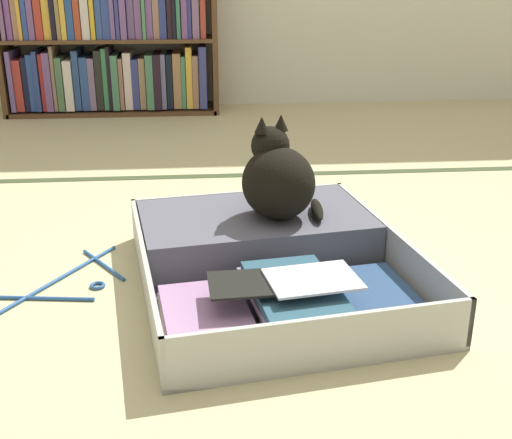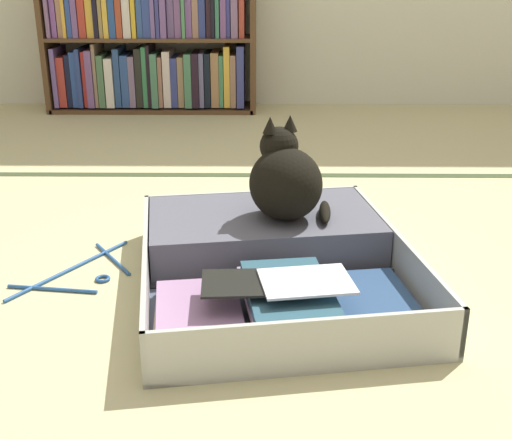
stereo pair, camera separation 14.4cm
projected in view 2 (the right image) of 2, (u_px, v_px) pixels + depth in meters
ground_plane at (247, 281)px, 1.76m from camera, size 10.00×10.00×0.00m
tatami_border at (253, 175)px, 2.64m from camera, size 4.80×0.05×0.00m
bookshelf at (150, 42)px, 3.70m from camera, size 1.19×0.29×0.82m
open_suitcase at (269, 256)px, 1.78m from camera, size 0.80×0.92×0.13m
black_cat at (285, 180)px, 1.81m from camera, size 0.27×0.28×0.28m
clothes_hanger at (81, 272)px, 1.80m from camera, size 0.31×0.39×0.01m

